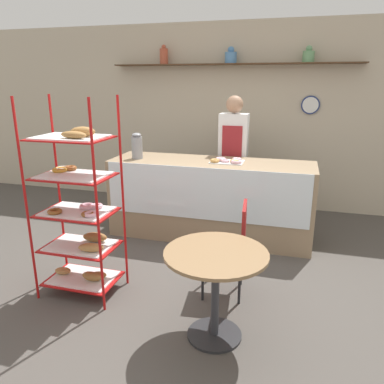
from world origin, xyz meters
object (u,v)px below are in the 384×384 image
object	(u,v)px
pastry_rack	(79,211)
cafe_chair	(233,240)
cafe_table	(216,273)
coffee_carafe	(137,146)
donut_tray_counter	(228,161)
person_worker	(233,155)

from	to	relation	value
pastry_rack	cafe_chair	xyz separation A→B (m)	(1.31, 0.33, -0.26)
pastry_rack	cafe_table	world-z (taller)	pastry_rack
cafe_table	coffee_carafe	distance (m)	2.36
cafe_table	donut_tray_counter	distance (m)	1.95
pastry_rack	coffee_carafe	xyz separation A→B (m)	(-0.10, 1.51, 0.33)
pastry_rack	donut_tray_counter	size ratio (longest dim) A/B	4.57
cafe_table	donut_tray_counter	xyz separation A→B (m)	(-0.27, 1.87, 0.44)
coffee_carafe	donut_tray_counter	size ratio (longest dim) A/B	0.82
pastry_rack	donut_tray_counter	world-z (taller)	pastry_rack
person_worker	coffee_carafe	world-z (taller)	person_worker
cafe_table	donut_tray_counter	bearing A→B (deg)	98.27
cafe_chair	person_worker	bearing A→B (deg)	-175.67
person_worker	donut_tray_counter	size ratio (longest dim) A/B	4.40
donut_tray_counter	pastry_rack	bearing A→B (deg)	-123.07
person_worker	cafe_chair	xyz separation A→B (m)	(0.32, -1.78, -0.42)
cafe_table	donut_tray_counter	size ratio (longest dim) A/B	1.96
cafe_table	donut_tray_counter	world-z (taller)	donut_tray_counter
cafe_chair	coffee_carafe	xyz separation A→B (m)	(-1.42, 1.18, 0.58)
person_worker	donut_tray_counter	distance (m)	0.54
pastry_rack	cafe_table	distance (m)	1.35
person_worker	cafe_chair	size ratio (longest dim) A/B	1.98
pastry_rack	coffee_carafe	size ratio (longest dim) A/B	5.59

